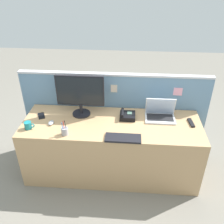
{
  "coord_description": "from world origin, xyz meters",
  "views": [
    {
      "loc": [
        0.19,
        -2.41,
        2.38
      ],
      "look_at": [
        0.0,
        0.05,
        0.86
      ],
      "focal_mm": 40.19,
      "sensor_mm": 36.0,
      "label": 1
    }
  ],
  "objects_px": {
    "desktop_monitor": "(80,93)",
    "computer_mouse_right_hand": "(51,123)",
    "keyboard_main": "(123,138)",
    "laptop": "(160,113)",
    "coffee_mug": "(28,125)",
    "desk_phone": "(127,116)",
    "cell_phone_black_slab": "(41,116)",
    "pen_cup": "(65,131)",
    "tv_remote": "(191,123)"
  },
  "relations": [
    {
      "from": "desktop_monitor",
      "to": "computer_mouse_right_hand",
      "type": "height_order",
      "value": "desktop_monitor"
    },
    {
      "from": "desktop_monitor",
      "to": "coffee_mug",
      "type": "height_order",
      "value": "desktop_monitor"
    },
    {
      "from": "computer_mouse_right_hand",
      "to": "desk_phone",
      "type": "bearing_deg",
      "value": 17.4
    },
    {
      "from": "desktop_monitor",
      "to": "keyboard_main",
      "type": "bearing_deg",
      "value": -41.44
    },
    {
      "from": "desktop_monitor",
      "to": "laptop",
      "type": "xyz_separation_m",
      "value": [
        0.95,
        -0.02,
        -0.22
      ]
    },
    {
      "from": "laptop",
      "to": "desk_phone",
      "type": "bearing_deg",
      "value": -175.09
    },
    {
      "from": "desktop_monitor",
      "to": "desk_phone",
      "type": "relative_size",
      "value": 3.11
    },
    {
      "from": "desktop_monitor",
      "to": "computer_mouse_right_hand",
      "type": "relative_size",
      "value": 5.7
    },
    {
      "from": "desktop_monitor",
      "to": "coffee_mug",
      "type": "relative_size",
      "value": 4.9
    },
    {
      "from": "laptop",
      "to": "tv_remote",
      "type": "bearing_deg",
      "value": -15.51
    },
    {
      "from": "cell_phone_black_slab",
      "to": "coffee_mug",
      "type": "relative_size",
      "value": 1.21
    },
    {
      "from": "laptop",
      "to": "pen_cup",
      "type": "xyz_separation_m",
      "value": [
        -1.06,
        -0.42,
        -0.02
      ]
    },
    {
      "from": "tv_remote",
      "to": "coffee_mug",
      "type": "distance_m",
      "value": 1.86
    },
    {
      "from": "desk_phone",
      "to": "cell_phone_black_slab",
      "type": "height_order",
      "value": "desk_phone"
    },
    {
      "from": "cell_phone_black_slab",
      "to": "computer_mouse_right_hand",
      "type": "bearing_deg",
      "value": -67.67
    },
    {
      "from": "keyboard_main",
      "to": "computer_mouse_right_hand",
      "type": "relative_size",
      "value": 3.84
    },
    {
      "from": "desk_phone",
      "to": "coffee_mug",
      "type": "bearing_deg",
      "value": -164.42
    },
    {
      "from": "keyboard_main",
      "to": "tv_remote",
      "type": "xyz_separation_m",
      "value": [
        0.78,
        0.35,
        -0.0
      ]
    },
    {
      "from": "laptop",
      "to": "keyboard_main",
      "type": "bearing_deg",
      "value": -133.24
    },
    {
      "from": "cell_phone_black_slab",
      "to": "coffee_mug",
      "type": "bearing_deg",
      "value": -127.11
    },
    {
      "from": "tv_remote",
      "to": "computer_mouse_right_hand",
      "type": "bearing_deg",
      "value": 178.69
    },
    {
      "from": "laptop",
      "to": "keyboard_main",
      "type": "relative_size",
      "value": 0.91
    },
    {
      "from": "desk_phone",
      "to": "pen_cup",
      "type": "relative_size",
      "value": 1.01
    },
    {
      "from": "keyboard_main",
      "to": "computer_mouse_right_hand",
      "type": "bearing_deg",
      "value": 165.83
    },
    {
      "from": "desk_phone",
      "to": "keyboard_main",
      "type": "distance_m",
      "value": 0.42
    },
    {
      "from": "desk_phone",
      "to": "cell_phone_black_slab",
      "type": "relative_size",
      "value": 1.3
    },
    {
      "from": "desk_phone",
      "to": "tv_remote",
      "type": "relative_size",
      "value": 1.08
    },
    {
      "from": "pen_cup",
      "to": "cell_phone_black_slab",
      "type": "relative_size",
      "value": 1.28
    },
    {
      "from": "computer_mouse_right_hand",
      "to": "coffee_mug",
      "type": "relative_size",
      "value": 0.86
    },
    {
      "from": "computer_mouse_right_hand",
      "to": "tv_remote",
      "type": "distance_m",
      "value": 1.63
    },
    {
      "from": "computer_mouse_right_hand",
      "to": "laptop",
      "type": "bearing_deg",
      "value": 14.99
    },
    {
      "from": "keyboard_main",
      "to": "pen_cup",
      "type": "relative_size",
      "value": 2.13
    },
    {
      "from": "keyboard_main",
      "to": "coffee_mug",
      "type": "distance_m",
      "value": 1.08
    },
    {
      "from": "desktop_monitor",
      "to": "pen_cup",
      "type": "bearing_deg",
      "value": -103.34
    },
    {
      "from": "laptop",
      "to": "tv_remote",
      "type": "distance_m",
      "value": 0.37
    },
    {
      "from": "laptop",
      "to": "pen_cup",
      "type": "distance_m",
      "value": 1.14
    },
    {
      "from": "desk_phone",
      "to": "desktop_monitor",
      "type": "bearing_deg",
      "value": 174.84
    },
    {
      "from": "desk_phone",
      "to": "computer_mouse_right_hand",
      "type": "height_order",
      "value": "desk_phone"
    },
    {
      "from": "coffee_mug",
      "to": "keyboard_main",
      "type": "bearing_deg",
      "value": -5.92
    },
    {
      "from": "laptop",
      "to": "coffee_mug",
      "type": "height_order",
      "value": "laptop"
    },
    {
      "from": "pen_cup",
      "to": "tv_remote",
      "type": "bearing_deg",
      "value": 12.86
    },
    {
      "from": "desktop_monitor",
      "to": "keyboard_main",
      "type": "xyz_separation_m",
      "value": [
        0.53,
        -0.47,
        -0.27
      ]
    },
    {
      "from": "laptop",
      "to": "keyboard_main",
      "type": "height_order",
      "value": "laptop"
    },
    {
      "from": "keyboard_main",
      "to": "coffee_mug",
      "type": "height_order",
      "value": "coffee_mug"
    },
    {
      "from": "desktop_monitor",
      "to": "desk_phone",
      "type": "bearing_deg",
      "value": -5.16
    },
    {
      "from": "desktop_monitor",
      "to": "laptop",
      "type": "relative_size",
      "value": 1.62
    },
    {
      "from": "desk_phone",
      "to": "pen_cup",
      "type": "bearing_deg",
      "value": -149.82
    },
    {
      "from": "desktop_monitor",
      "to": "keyboard_main",
      "type": "height_order",
      "value": "desktop_monitor"
    },
    {
      "from": "laptop",
      "to": "tv_remote",
      "type": "height_order",
      "value": "laptop"
    },
    {
      "from": "laptop",
      "to": "cell_phone_black_slab",
      "type": "height_order",
      "value": "laptop"
    }
  ]
}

